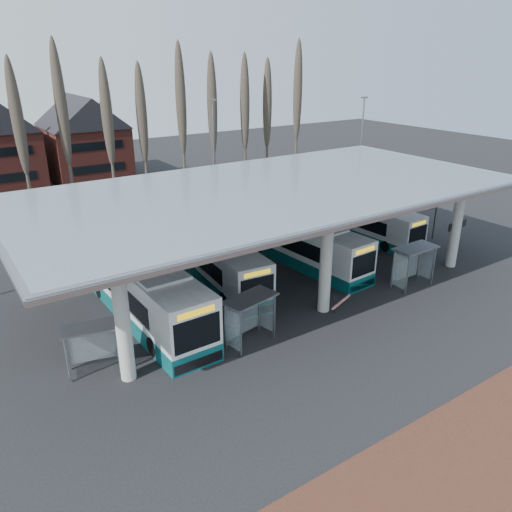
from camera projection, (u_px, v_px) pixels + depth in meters
ground at (353, 328)px, 27.68m from camera, size 140.00×140.00×0.00m
station_canopy at (270, 197)px, 31.70m from camera, size 32.00×16.00×6.34m
poplar_row at (126, 112)px, 49.76m from camera, size 45.10×1.10×14.50m
lamp_post_b at (214, 151)px, 48.78m from camera, size 0.80×0.16×10.17m
lamp_post_c at (361, 146)px, 51.40m from camera, size 0.80×0.16×10.17m
bus_0 at (141, 289)px, 28.37m from camera, size 3.07×13.13×3.63m
bus_1 at (215, 259)px, 33.02m from camera, size 3.45×11.63×3.18m
bus_2 at (300, 243)px, 35.82m from camera, size 3.27×11.80×3.24m
bus_3 at (362, 220)px, 41.06m from camera, size 2.79×10.97×3.02m
shelter_0 at (91, 338)px, 23.35m from camera, size 2.85×1.90×2.43m
shelter_1 at (248, 309)px, 25.61m from camera, size 3.10×1.98×2.66m
shelter_2 at (413, 257)px, 32.01m from camera, size 2.95×1.48×2.73m
info_sign_0 at (457, 228)px, 35.25m from camera, size 2.14×0.30×3.18m
info_sign_1 at (437, 206)px, 40.01m from camera, size 2.18×0.79×3.34m
barrier at (340, 303)px, 28.68m from camera, size 2.05×0.94×1.07m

